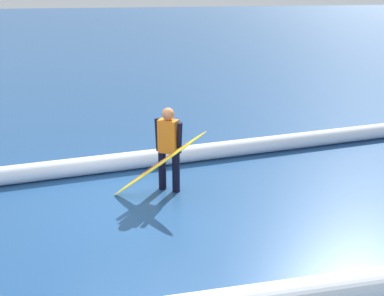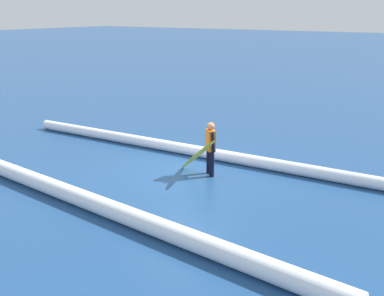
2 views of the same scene
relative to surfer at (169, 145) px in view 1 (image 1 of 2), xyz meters
The scene contains 4 objects.
ground_plane 1.17m from the surfer, 19.89° to the left, with size 186.76×186.76×0.00m, color navy.
surfer is the anchor object (origin of this frame).
surfboard 0.44m from the surfer, 48.67° to the left, with size 1.64×0.92×1.31m.
wave_crest_foreground 1.51m from the surfer, 67.89° to the right, with size 0.36×0.36×15.30m, color white.
Camera 1 is at (1.06, 7.22, 3.47)m, focal length 42.89 mm.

